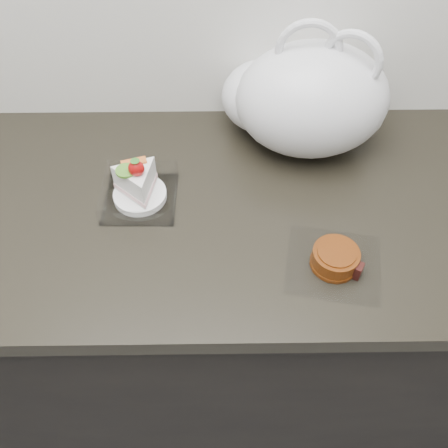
{
  "coord_description": "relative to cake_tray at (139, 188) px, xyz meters",
  "views": [
    {
      "loc": [
        0.13,
        0.99,
        1.68
      ],
      "look_at": [
        0.14,
        1.6,
        0.94
      ],
      "focal_mm": 40.0,
      "sensor_mm": 36.0,
      "label": 1
    }
  ],
  "objects": [
    {
      "name": "cake_tray",
      "position": [
        0.0,
        0.0,
        0.0
      ],
      "size": [
        0.15,
        0.15,
        0.12
      ],
      "rotation": [
        0.0,
        0.0,
        -0.02
      ],
      "color": "white",
      "rests_on": "counter"
    },
    {
      "name": "counter",
      "position": [
        0.03,
        -0.01,
        -0.48
      ],
      "size": [
        2.04,
        0.64,
        0.9
      ],
      "color": "black",
      "rests_on": "ground"
    },
    {
      "name": "mooncake_wrap",
      "position": [
        0.38,
        -0.17,
        -0.02
      ],
      "size": [
        0.2,
        0.19,
        0.04
      ],
      "rotation": [
        0.0,
        0.0,
        -0.01
      ],
      "color": "white",
      "rests_on": "counter"
    },
    {
      "name": "plastic_bag",
      "position": [
        0.35,
        0.18,
        0.09
      ],
      "size": [
        0.41,
        0.34,
        0.3
      ],
      "rotation": [
        0.0,
        0.0,
        -0.27
      ],
      "color": "silver",
      "rests_on": "counter"
    }
  ]
}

